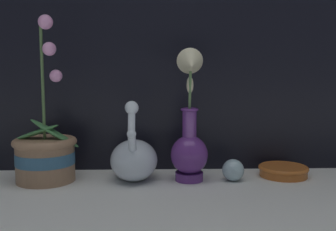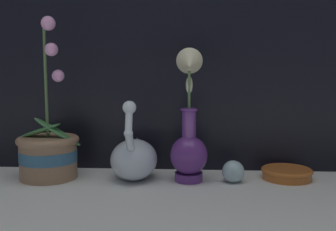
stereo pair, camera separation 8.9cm
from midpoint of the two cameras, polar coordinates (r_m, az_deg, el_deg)
ground_plane at (r=0.97m, az=-2.97°, el=-10.85°), size 2.80×2.80×0.00m
orchid_potted_plant at (r=1.10m, az=-19.61°, el=-5.13°), size 0.19×0.17×0.43m
swan_figurine at (r=1.06m, az=-7.38°, el=-6.11°), size 0.12×0.20×0.22m
blue_vase at (r=1.02m, az=0.67°, el=-3.08°), size 0.10×0.12×0.35m
glass_sphere at (r=1.05m, az=7.04°, el=-7.88°), size 0.06×0.06×0.06m
amber_dish at (r=1.13m, az=14.23°, el=-7.72°), size 0.14×0.14×0.03m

